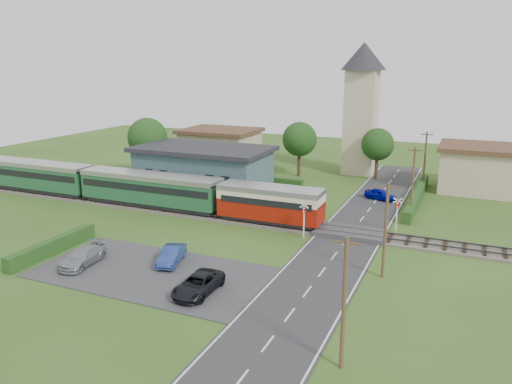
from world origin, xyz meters
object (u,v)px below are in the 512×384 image
at_px(church_tower, 362,99).
at_px(car_on_road, 380,194).
at_px(pedestrian_far, 136,188).
at_px(equipment_hut, 119,180).
at_px(station_building, 203,168).
at_px(pedestrian_near, 248,200).
at_px(car_park_blue, 172,255).
at_px(car_park_dark, 198,284).
at_px(house_west, 220,147).
at_px(train, 126,185).
at_px(crossing_signal_far, 397,210).
at_px(house_east, 477,168).
at_px(crossing_signal_near, 304,215).
at_px(car_park_silver, 83,256).

bearing_deg(church_tower, car_on_road, -67.70).
bearing_deg(pedestrian_far, car_on_road, -79.44).
height_order(equipment_hut, station_building, station_building).
distance_m(equipment_hut, pedestrian_near, 16.81).
bearing_deg(station_building, equipment_hut, -144.08).
relative_size(car_park_blue, car_park_dark, 0.86).
xyz_separation_m(house_west, pedestrian_far, (-0.10, -20.44, -1.55)).
bearing_deg(train, crossing_signal_far, 4.87).
bearing_deg(house_east, car_park_blue, -121.77).
bearing_deg(car_park_dark, crossing_signal_near, 76.96).
bearing_deg(train, crossing_signal_near, -6.57).
relative_size(train, pedestrian_near, 23.71).
distance_m(house_east, pedestrian_far, 40.15).
xyz_separation_m(equipment_hut, car_park_dark, (21.42, -18.85, -1.04)).
bearing_deg(car_park_blue, car_park_silver, -168.99).
distance_m(train, pedestrian_near, 13.56).
height_order(station_building, car_on_road, station_building).
bearing_deg(train, pedestrian_near, 10.89).
relative_size(crossing_signal_far, car_park_blue, 0.85).
bearing_deg(car_park_dark, car_on_road, 76.01).
relative_size(car_park_silver, pedestrian_near, 2.46).
distance_m(house_west, crossing_signal_near, 33.22).
distance_m(equipment_hut, car_park_blue, 22.78).
relative_size(equipment_hut, house_west, 0.24).
bearing_deg(pedestrian_far, house_east, -72.67).
height_order(house_west, crossing_signal_near, house_west).
relative_size(equipment_hut, church_tower, 0.14).
xyz_separation_m(house_east, crossing_signal_far, (-6.40, -19.61, -0.66)).
bearing_deg(crossing_signal_far, car_on_road, 107.10).
height_order(church_tower, house_east, church_tower).
height_order(station_building, car_park_blue, station_building).
bearing_deg(car_park_silver, car_park_blue, 19.85).
height_order(crossing_signal_far, car_park_dark, crossing_signal_far).
height_order(house_east, car_on_road, house_east).
bearing_deg(car_park_silver, car_park_dark, -10.43).
bearing_deg(pedestrian_near, car_park_blue, 87.97).
bearing_deg(crossing_signal_far, house_west, 144.23).
bearing_deg(house_east, equipment_hut, -153.68).
bearing_deg(train, equipment_hut, 137.61).
distance_m(train, pedestrian_far, 2.79).
height_order(house_west, car_park_dark, house_west).
bearing_deg(car_park_silver, car_on_road, 51.58).
bearing_deg(crossing_signal_far, station_building, 164.37).
relative_size(crossing_signal_far, pedestrian_near, 1.80).
distance_m(train, car_park_blue, 18.07).
height_order(house_east, car_park_dark, house_east).
distance_m(crossing_signal_far, car_park_dark, 20.77).
relative_size(equipment_hut, house_east, 0.29).
xyz_separation_m(car_park_blue, car_park_dark, (4.46, -3.69, -0.01)).
bearing_deg(church_tower, car_park_dark, -92.17).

